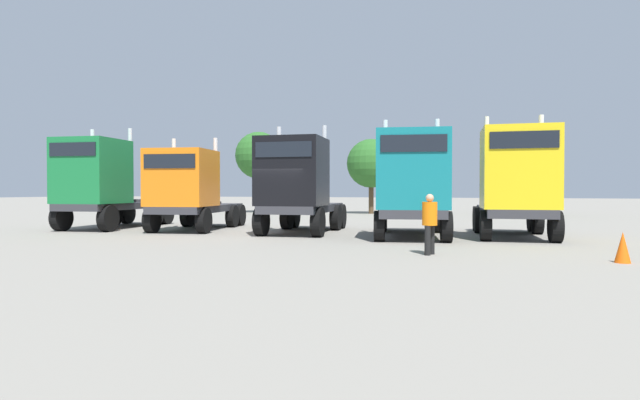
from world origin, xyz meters
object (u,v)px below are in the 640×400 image
object	(u,v)px
visitor_in_hivis	(430,220)
semi_truck_orange	(189,189)
semi_truck_green	(101,183)
semi_truck_teal	(412,183)
semi_truck_black	(297,185)
semi_truck_yellow	(516,182)
traffic_cone_near	(623,247)

from	to	relation	value
visitor_in_hivis	semi_truck_orange	bearing A→B (deg)	171.20
semi_truck_green	semi_truck_teal	size ratio (longest dim) A/B	0.97
semi_truck_black	semi_truck_teal	world-z (taller)	semi_truck_teal
semi_truck_orange	visitor_in_hivis	size ratio (longest dim) A/B	3.80
semi_truck_yellow	semi_truck_teal	bearing A→B (deg)	-78.50
semi_truck_green	traffic_cone_near	distance (m)	19.86
visitor_in_hivis	traffic_cone_near	distance (m)	4.57
semi_truck_orange	semi_truck_black	size ratio (longest dim) A/B	1.05
semi_truck_yellow	traffic_cone_near	distance (m)	6.19
semi_truck_teal	traffic_cone_near	distance (m)	7.43
semi_truck_teal	semi_truck_green	bearing A→B (deg)	-100.13
semi_truck_green	traffic_cone_near	size ratio (longest dim) A/B	8.63
visitor_in_hivis	semi_truck_yellow	bearing A→B (deg)	82.15
semi_truck_orange	semi_truck_teal	distance (m)	9.43
semi_truck_yellow	visitor_in_hivis	bearing A→B (deg)	-28.54
semi_truck_green	semi_truck_black	bearing A→B (deg)	85.54
semi_truck_yellow	semi_truck_black	bearing A→B (deg)	-90.41
semi_truck_green	semi_truck_yellow	xyz separation A→B (m)	(17.13, 1.00, -0.02)
semi_truck_green	visitor_in_hivis	size ratio (longest dim) A/B	3.94
semi_truck_black	semi_truck_yellow	xyz separation A→B (m)	(8.07, 0.61, 0.08)
semi_truck_green	semi_truck_black	size ratio (longest dim) A/B	1.09
semi_truck_green	semi_truck_orange	bearing A→B (deg)	88.52
semi_truck_yellow	semi_truck_green	bearing A→B (deg)	-91.41
semi_truck_orange	semi_truck_green	bearing A→B (deg)	-94.10
traffic_cone_near	semi_truck_black	bearing A→B (deg)	154.05
semi_truck_black	visitor_in_hivis	xyz separation A→B (m)	(5.66, -4.85, -1.00)
semi_truck_black	semi_truck_teal	bearing A→B (deg)	79.61
semi_truck_black	traffic_cone_near	size ratio (longest dim) A/B	7.93
semi_truck_orange	traffic_cone_near	size ratio (longest dim) A/B	8.32
semi_truck_green	semi_truck_teal	xyz separation A→B (m)	(13.60, -0.03, -0.08)
semi_truck_orange	semi_truck_yellow	world-z (taller)	semi_truck_yellow
semi_truck_green	semi_truck_teal	world-z (taller)	semi_truck_green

